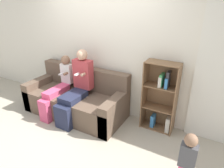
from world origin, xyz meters
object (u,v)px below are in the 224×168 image
at_px(adult_seated, 77,86).
at_px(toddler_standing, 188,157).
at_px(child_seated, 58,87).
at_px(bookshelf, 161,98).
at_px(couch, 76,99).

xyz_separation_m(adult_seated, toddler_standing, (2.14, -0.54, -0.28)).
height_order(child_seated, bookshelf, bookshelf).
bearing_deg(adult_seated, toddler_standing, -14.25).
bearing_deg(couch, bookshelf, 11.44).
xyz_separation_m(child_seated, toddler_standing, (2.58, -0.50, -0.18)).
relative_size(couch, child_seated, 1.77).
relative_size(child_seated, bookshelf, 0.91).
xyz_separation_m(couch, bookshelf, (1.62, 0.33, 0.30)).
bearing_deg(child_seated, adult_seated, 6.03).
relative_size(adult_seated, child_seated, 1.16).
xyz_separation_m(couch, adult_seated, (0.13, -0.11, 0.37)).
bearing_deg(bookshelf, adult_seated, -163.67).
bearing_deg(child_seated, toddler_standing, -10.88).
bearing_deg(adult_seated, couch, 139.80).
bearing_deg(bookshelf, toddler_standing, -56.64).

